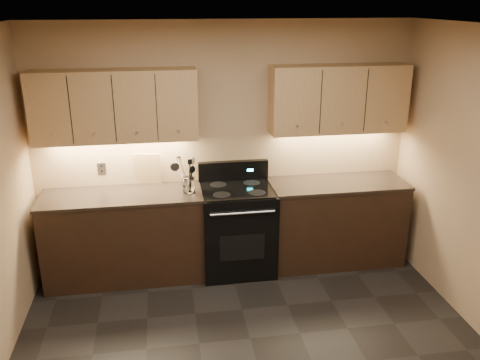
% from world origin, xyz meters
% --- Properties ---
extents(ceiling, '(4.00, 4.00, 0.00)m').
position_xyz_m(ceiling, '(0.00, 0.00, 2.60)').
color(ceiling, silver).
rests_on(ceiling, wall_back).
extents(wall_back, '(4.00, 0.04, 2.60)m').
position_xyz_m(wall_back, '(0.00, 2.00, 1.30)').
color(wall_back, tan).
rests_on(wall_back, ground).
extents(counter_left, '(1.62, 0.62, 0.93)m').
position_xyz_m(counter_left, '(-1.10, 1.70, 0.47)').
color(counter_left, black).
rests_on(counter_left, ground).
extents(counter_right, '(1.46, 0.62, 0.93)m').
position_xyz_m(counter_right, '(1.18, 1.70, 0.47)').
color(counter_right, black).
rests_on(counter_right, ground).
extents(stove, '(0.76, 0.68, 1.14)m').
position_xyz_m(stove, '(0.08, 1.68, 0.48)').
color(stove, black).
rests_on(stove, ground).
extents(upper_cab_left, '(1.60, 0.30, 0.70)m').
position_xyz_m(upper_cab_left, '(-1.10, 1.85, 1.80)').
color(upper_cab_left, tan).
rests_on(upper_cab_left, wall_back).
extents(upper_cab_right, '(1.44, 0.30, 0.70)m').
position_xyz_m(upper_cab_right, '(1.18, 1.85, 1.80)').
color(upper_cab_right, tan).
rests_on(upper_cab_right, wall_back).
extents(outlet_plate, '(0.08, 0.01, 0.12)m').
position_xyz_m(outlet_plate, '(-1.30, 1.99, 1.12)').
color(outlet_plate, '#B2B5BA').
rests_on(outlet_plate, wall_back).
extents(utensil_crock, '(0.15, 0.15, 0.16)m').
position_xyz_m(utensil_crock, '(-0.42, 1.66, 1.00)').
color(utensil_crock, white).
rests_on(utensil_crock, counter_left).
extents(cutting_board, '(0.28, 0.10, 0.34)m').
position_xyz_m(cutting_board, '(-0.82, 1.97, 1.10)').
color(cutting_board, tan).
rests_on(cutting_board, counter_left).
extents(wooden_spoon, '(0.14, 0.15, 0.35)m').
position_xyz_m(wooden_spoon, '(-0.44, 1.65, 1.12)').
color(wooden_spoon, tan).
rests_on(wooden_spoon, utensil_crock).
extents(black_spoon, '(0.11, 0.17, 0.31)m').
position_xyz_m(black_spoon, '(-0.42, 1.67, 1.10)').
color(black_spoon, black).
rests_on(black_spoon, utensil_crock).
extents(black_turner, '(0.11, 0.15, 0.35)m').
position_xyz_m(black_turner, '(-0.41, 1.65, 1.11)').
color(black_turner, black).
rests_on(black_turner, utensil_crock).
extents(steel_spatula, '(0.22, 0.13, 0.40)m').
position_xyz_m(steel_spatula, '(-0.40, 1.67, 1.14)').
color(steel_spatula, silver).
rests_on(steel_spatula, utensil_crock).
extents(steel_skimmer, '(0.25, 0.11, 0.34)m').
position_xyz_m(steel_skimmer, '(-0.39, 1.64, 1.11)').
color(steel_skimmer, silver).
rests_on(steel_skimmer, utensil_crock).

